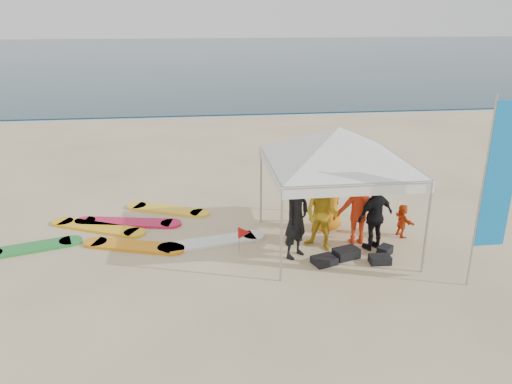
{
  "coord_description": "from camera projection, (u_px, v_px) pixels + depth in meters",
  "views": [
    {
      "loc": [
        -0.71,
        -8.51,
        5.25
      ],
      "look_at": [
        0.69,
        2.6,
        1.2
      ],
      "focal_mm": 35.0,
      "sensor_mm": 36.0,
      "label": 1
    }
  ],
  "objects": [
    {
      "name": "canopy_tent",
      "position": [
        339.0,
        128.0,
        10.98
      ],
      "size": [
        4.34,
        4.34,
        3.27
      ],
      "color": "#A5A5A8",
      "rests_on": "ground"
    },
    {
      "name": "person_orange_a",
      "position": [
        358.0,
        208.0,
        11.79
      ],
      "size": [
        1.21,
        0.77,
        1.78
      ],
      "primitive_type": "imported",
      "rotation": [
        0.0,
        0.0,
        3.04
      ],
      "color": "red",
      "rests_on": "ground"
    },
    {
      "name": "person_orange_b",
      "position": [
        330.0,
        198.0,
        12.5
      ],
      "size": [
        1.01,
        0.92,
        1.73
      ],
      "primitive_type": "imported",
      "rotation": [
        0.0,
        0.0,
        3.71
      ],
      "color": "orange",
      "rests_on": "ground"
    },
    {
      "name": "shoreline_foam",
      "position": [
        207.0,
        116.0,
        26.79
      ],
      "size": [
        160.0,
        1.2,
        0.01
      ],
      "primitive_type": "cube",
      "color": "silver",
      "rests_on": "ground"
    },
    {
      "name": "surfboard_spread",
      "position": [
        131.0,
        231.0,
        12.59
      ],
      "size": [
        6.23,
        3.43,
        0.07
      ],
      "color": "#CF1844",
      "rests_on": "ground"
    },
    {
      "name": "feather_flag",
      "position": [
        498.0,
        178.0,
        9.44
      ],
      "size": [
        0.65,
        0.04,
        3.88
      ],
      "color": "#A5A5A8",
      "rests_on": "ground"
    },
    {
      "name": "ocean",
      "position": [
        197.0,
        54.0,
        65.79
      ],
      "size": [
        160.0,
        84.0,
        0.08
      ],
      "primitive_type": "cube",
      "color": "#0C2633",
      "rests_on": "ground"
    },
    {
      "name": "person_black_a",
      "position": [
        296.0,
        218.0,
        11.08
      ],
      "size": [
        0.81,
        0.79,
        1.88
      ],
      "primitive_type": "imported",
      "rotation": [
        0.0,
        0.0,
        0.73
      ],
      "color": "black",
      "rests_on": "ground"
    },
    {
      "name": "marker_pennant",
      "position": [
        244.0,
        233.0,
        11.4
      ],
      "size": [
        0.28,
        0.28,
        0.64
      ],
      "color": "#A5A5A8",
      "rests_on": "ground"
    },
    {
      "name": "person_yellow",
      "position": [
        322.0,
        215.0,
        11.49
      ],
      "size": [
        1.05,
        1.02,
        1.71
      ],
      "primitive_type": "imported",
      "rotation": [
        0.0,
        0.0,
        -0.66
      ],
      "color": "gold",
      "rests_on": "ground"
    },
    {
      "name": "ground",
      "position": [
        238.0,
        295.0,
        9.81
      ],
      "size": [
        120.0,
        120.0,
        0.0
      ],
      "primitive_type": "plane",
      "color": "beige",
      "rests_on": "ground"
    },
    {
      "name": "gear_pile",
      "position": [
        353.0,
        256.0,
        11.18
      ],
      "size": [
        2.02,
        0.78,
        0.22
      ],
      "color": "black",
      "rests_on": "ground"
    },
    {
      "name": "person_black_b",
      "position": [
        375.0,
        216.0,
        11.48
      ],
      "size": [
        1.05,
        0.73,
        1.65
      ],
      "primitive_type": "imported",
      "rotation": [
        0.0,
        0.0,
        3.52
      ],
      "color": "black",
      "rests_on": "ground"
    },
    {
      "name": "person_seated",
      "position": [
        402.0,
        221.0,
        12.26
      ],
      "size": [
        0.35,
        0.8,
        0.84
      ],
      "primitive_type": "imported",
      "rotation": [
        0.0,
        0.0,
        1.7
      ],
      "color": "#D74613",
      "rests_on": "ground"
    }
  ]
}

